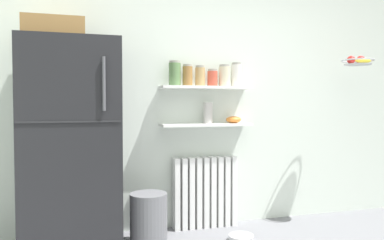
% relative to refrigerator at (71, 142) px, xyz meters
% --- Properties ---
extents(back_wall, '(7.04, 0.10, 2.60)m').
position_rel_refrigerator_xyz_m(back_wall, '(1.26, 0.36, 0.42)').
color(back_wall, silver).
rests_on(back_wall, ground_plane).
extents(refrigerator, '(0.76, 0.66, 1.85)m').
position_rel_refrigerator_xyz_m(refrigerator, '(0.00, 0.00, 0.00)').
color(refrigerator, black).
rests_on(refrigerator, ground_plane).
extents(radiator, '(0.62, 0.12, 0.68)m').
position_rel_refrigerator_xyz_m(radiator, '(1.22, 0.23, -0.54)').
color(radiator, white).
rests_on(radiator, ground_plane).
extents(wall_shelf_lower, '(0.87, 0.22, 0.02)m').
position_rel_refrigerator_xyz_m(wall_shelf_lower, '(1.22, 0.20, 0.11)').
color(wall_shelf_lower, white).
extents(wall_shelf_upper, '(0.87, 0.22, 0.02)m').
position_rel_refrigerator_xyz_m(wall_shelf_upper, '(1.22, 0.20, 0.46)').
color(wall_shelf_upper, white).
extents(storage_jar_0, '(0.11, 0.11, 0.23)m').
position_rel_refrigerator_xyz_m(storage_jar_0, '(0.91, 0.20, 0.59)').
color(storage_jar_0, '#5B7F4C').
rests_on(storage_jar_0, wall_shelf_upper).
extents(storage_jar_1, '(0.09, 0.09, 0.20)m').
position_rel_refrigerator_xyz_m(storage_jar_1, '(1.03, 0.20, 0.57)').
color(storage_jar_1, olive).
rests_on(storage_jar_1, wall_shelf_upper).
extents(storage_jar_2, '(0.09, 0.09, 0.19)m').
position_rel_refrigerator_xyz_m(storage_jar_2, '(1.16, 0.20, 0.57)').
color(storage_jar_2, tan).
rests_on(storage_jar_2, wall_shelf_upper).
extents(storage_jar_3, '(0.10, 0.10, 0.16)m').
position_rel_refrigerator_xyz_m(storage_jar_3, '(1.28, 0.20, 0.55)').
color(storage_jar_3, '#C64C38').
rests_on(storage_jar_3, wall_shelf_upper).
extents(storage_jar_4, '(0.11, 0.11, 0.21)m').
position_rel_refrigerator_xyz_m(storage_jar_4, '(1.40, 0.20, 0.57)').
color(storage_jar_4, beige).
rests_on(storage_jar_4, wall_shelf_upper).
extents(storage_jar_5, '(0.10, 0.10, 0.23)m').
position_rel_refrigerator_xyz_m(storage_jar_5, '(1.52, 0.20, 0.59)').
color(storage_jar_5, silver).
rests_on(storage_jar_5, wall_shelf_upper).
extents(vase, '(0.09, 0.09, 0.20)m').
position_rel_refrigerator_xyz_m(vase, '(1.23, 0.20, 0.22)').
color(vase, '#B2ADA8').
rests_on(vase, wall_shelf_lower).
extents(shelf_bowl, '(0.15, 0.15, 0.07)m').
position_rel_refrigerator_xyz_m(shelf_bowl, '(1.50, 0.20, 0.15)').
color(shelf_bowl, orange).
rests_on(shelf_bowl, wall_shelf_lower).
extents(trash_bin, '(0.31, 0.31, 0.44)m').
position_rel_refrigerator_xyz_m(trash_bin, '(0.61, -0.09, -0.66)').
color(trash_bin, slate).
rests_on(trash_bin, ground_plane).
extents(pet_food_bowl, '(0.22, 0.22, 0.05)m').
position_rel_refrigerator_xyz_m(pet_food_bowl, '(1.40, -0.21, -0.86)').
color(pet_food_bowl, '#B7B7BC').
rests_on(pet_food_bowl, ground_plane).
extents(hanging_fruit_basket, '(0.31, 0.31, 0.09)m').
position_rel_refrigerator_xyz_m(hanging_fruit_basket, '(2.69, -0.07, 0.73)').
color(hanging_fruit_basket, '#B2B2B7').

